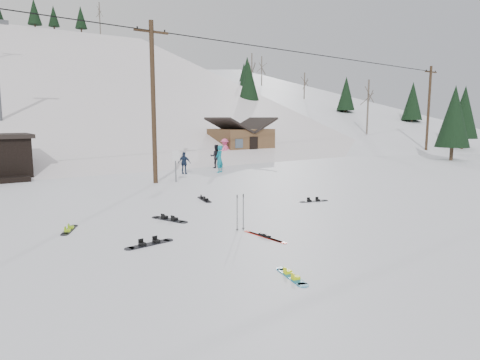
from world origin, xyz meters
TOP-DOWN VIEW (x-y plane):
  - ground at (0.00, 0.00)m, footprint 200.00×200.00m
  - ski_slope at (0.00, 55.00)m, footprint 60.00×85.24m
  - ridge_right at (38.00, 50.00)m, footprint 45.66×93.98m
  - treeline_right at (36.00, 42.00)m, footprint 20.00×60.00m
  - utility_pole at (2.00, 14.00)m, footprint 2.00×0.26m
  - utility_pole_right at (34.00, 17.00)m, footprint 2.00×0.26m
  - trail_sign at (3.10, 13.58)m, footprint 0.50×0.09m
  - lift_hut at (-5.00, 20.94)m, footprint 3.40×4.10m
  - cabin at (15.00, 24.00)m, footprint 5.39×4.40m
  - hero_snowboard at (-1.43, -1.55)m, footprint 0.53×1.33m
  - hero_skis at (0.14, 1.48)m, footprint 0.27×1.87m
  - ski_poles at (-0.02, 2.59)m, footprint 0.34×0.09m
  - board_scatter_a at (-3.14, 2.80)m, footprint 1.58×0.45m
  - board_scatter_b at (-1.31, 5.28)m, footprint 0.80×1.60m
  - board_scatter_c at (-4.68, 5.85)m, footprint 0.79×1.25m
  - board_scatter_d at (5.53, 4.80)m, footprint 1.38×0.61m
  - board_scatter_f at (1.71, 7.92)m, footprint 0.58×1.53m
  - skier_teal at (7.55, 15.92)m, footprint 0.81×0.74m
  - skier_dark at (8.78, 18.36)m, footprint 1.05×0.97m
  - skier_pink at (12.05, 22.22)m, footprint 1.44×1.19m
  - skier_navy at (5.20, 16.56)m, footprint 0.88×0.85m

SIDE VIEW (x-z plane):
  - ski_slope at x=0.00m, z-range -44.99..20.99m
  - ridge_right at x=38.00m, z-range -38.30..16.30m
  - ground at x=0.00m, z-range 0.00..0.00m
  - treeline_right at x=36.00m, z-range -5.00..5.00m
  - hero_snowboard at x=-1.43m, z-range -0.02..0.07m
  - board_scatter_c at x=-4.68m, z-range -0.02..0.07m
  - board_scatter_d at x=5.53m, z-range -0.02..0.08m
  - hero_skis at x=0.14m, z-range -0.02..0.08m
  - board_scatter_f at x=1.71m, z-range -0.03..0.08m
  - board_scatter_a at x=-3.14m, z-range -0.03..0.08m
  - board_scatter_b at x=-1.31m, z-range -0.03..0.09m
  - ski_poles at x=-0.02m, z-range 0.01..1.23m
  - skier_navy at x=5.20m, z-range 0.00..1.47m
  - skier_dark at x=8.78m, z-range 0.00..1.74m
  - skier_teal at x=7.55m, z-range 0.00..1.86m
  - skier_pink at x=12.05m, z-range 0.00..1.94m
  - trail_sign at x=3.10m, z-range 0.35..2.20m
  - lift_hut at x=-5.00m, z-range -0.01..2.74m
  - cabin at x=15.00m, z-range -0.40..3.37m
  - utility_pole at x=2.00m, z-range 0.18..9.18m
  - utility_pole_right at x=34.00m, z-range 0.18..9.18m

